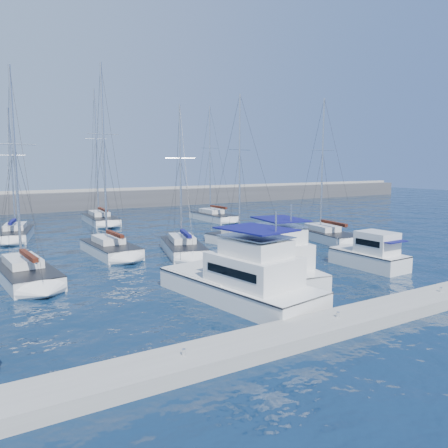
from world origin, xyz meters
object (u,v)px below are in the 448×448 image
motor_yacht_stbd_inner (273,264)px  sailboat_mid_d (245,241)px  sailboat_mid_c (183,248)px  sailboat_mid_b (110,248)px  motor_yacht_stbd_outer (371,256)px  sailboat_back_c (213,216)px  sailboat_mid_a (25,273)px  sailboat_back_b (100,219)px  motor_yacht_port_inner (243,281)px  sailboat_mid_e (325,235)px  sailboat_back_a (15,234)px

motor_yacht_stbd_inner → sailboat_mid_d: size_ratio=0.67×
sailboat_mid_c → sailboat_mid_d: (6.51, 0.04, 0.01)m
motor_yacht_stbd_inner → sailboat_mid_b: sailboat_mid_b is taller
motor_yacht_stbd_outer → sailboat_back_c: 30.71m
sailboat_mid_a → sailboat_back_b: 28.82m
sailboat_mid_a → sailboat_mid_d: (19.45, 2.71, -0.00)m
motor_yacht_port_inner → motor_yacht_stbd_outer: size_ratio=1.88×
sailboat_mid_a → sailboat_mid_e: (28.21, 1.16, 0.00)m
motor_yacht_stbd_inner → sailboat_mid_e: (14.05, 9.68, -0.62)m
motor_yacht_stbd_inner → sailboat_back_b: size_ratio=0.55×
sailboat_mid_b → sailboat_back_b: sailboat_back_b is taller
motor_yacht_port_inner → sailboat_mid_c: bearing=68.6°
motor_yacht_stbd_outer → sailboat_back_c: size_ratio=0.36×
sailboat_back_a → sailboat_mid_c: bearing=-40.7°
sailboat_mid_c → sailboat_mid_d: bearing=15.7°
sailboat_mid_e → sailboat_mid_b: bearing=176.6°
motor_yacht_stbd_inner → sailboat_back_b: (-1.99, 34.65, -0.59)m
sailboat_mid_d → sailboat_back_a: sailboat_mid_d is taller
motor_yacht_port_inner → motor_yacht_stbd_outer: bearing=-2.0°
motor_yacht_port_inner → motor_yacht_stbd_inner: 4.84m
sailboat_back_b → sailboat_mid_e: bearing=-54.2°
sailboat_mid_b → sailboat_back_c: bearing=36.6°
sailboat_back_b → sailboat_back_c: bearing=-16.6°
sailboat_back_a → sailboat_back_b: sailboat_back_b is taller
motor_yacht_stbd_outer → sailboat_mid_a: (-22.64, 9.44, -0.43)m
sailboat_back_b → motor_yacht_stbd_outer: bearing=-70.5°
sailboat_mid_a → sailboat_back_c: 33.75m
motor_yacht_stbd_outer → sailboat_mid_d: 12.57m
motor_yacht_stbd_inner → sailboat_back_a: 30.00m
sailboat_mid_d → sailboat_mid_a: bearing=176.6°
sailboat_mid_d → motor_yacht_port_inner: bearing=-135.4°
motor_yacht_port_inner → sailboat_mid_c: 14.12m
motor_yacht_stbd_inner → sailboat_mid_c: 11.27m
motor_yacht_stbd_inner → sailboat_mid_a: sailboat_mid_a is taller
sailboat_mid_b → sailboat_back_a: size_ratio=1.19×
sailboat_back_a → motor_yacht_stbd_outer: bearing=-39.7°
motor_yacht_port_inner → sailboat_mid_d: sailboat_mid_d is taller
motor_yacht_stbd_outer → sailboat_back_a: sailboat_back_a is taller
motor_yacht_stbd_inner → sailboat_back_b: sailboat_back_b is taller
sailboat_mid_e → sailboat_back_c: sailboat_back_c is taller
sailboat_mid_e → sailboat_mid_a: bearing=-169.3°
sailboat_mid_d → sailboat_back_b: size_ratio=0.82×
sailboat_mid_b → motor_yacht_stbd_outer: bearing=-47.0°
sailboat_back_a → sailboat_back_c: size_ratio=0.87×
motor_yacht_stbd_inner → sailboat_mid_c: (-1.21, 11.19, -0.62)m
sailboat_back_a → sailboat_back_c: (25.19, 2.51, 0.02)m
sailboat_mid_e → sailboat_mid_d: bearing=178.3°
sailboat_back_c → motor_yacht_stbd_inner: bearing=-114.5°
motor_yacht_stbd_inner → sailboat_mid_e: sailboat_mid_e is taller
motor_yacht_stbd_outer → sailboat_mid_c: sailboat_mid_c is taller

